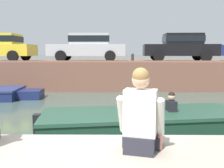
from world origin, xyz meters
TOP-DOWN VIEW (x-y plane):
  - ground_plane at (0.00, 4.58)m, footprint 400.00×400.00m
  - far_quay_wall at (0.00, 12.15)m, footprint 60.00×6.00m
  - far_wall_coping at (0.00, 9.27)m, footprint 60.00×0.24m
  - motorboat_passing at (1.22, 2.80)m, footprint 6.12×2.33m
  - car_left_inner_silver at (-1.23, 11.00)m, footprint 4.31×1.92m
  - car_centre_black at (4.03, 11.00)m, footprint 4.13×2.04m
  - mooring_bollard_mid at (1.19, 9.40)m, footprint 0.15×0.15m
  - person_seated_right at (0.57, -0.54)m, footprint 0.59×0.60m
  - bottle_drink at (0.80, -0.52)m, footprint 0.06×0.06m

SIDE VIEW (x-z plane):
  - ground_plane at x=0.00m, z-range 0.00..0.00m
  - motorboat_passing at x=1.22m, z-range -0.24..0.77m
  - far_quay_wall at x=0.00m, z-range 0.00..1.51m
  - bottle_drink at x=0.80m, z-range 0.86..1.07m
  - person_seated_right at x=0.57m, z-range 0.76..1.73m
  - far_wall_coping at x=0.00m, z-range 1.51..1.59m
  - mooring_bollard_mid at x=1.19m, z-range 1.52..1.97m
  - car_centre_black at x=4.03m, z-range 1.58..3.12m
  - car_left_inner_silver at x=-1.23m, z-range 1.58..3.12m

